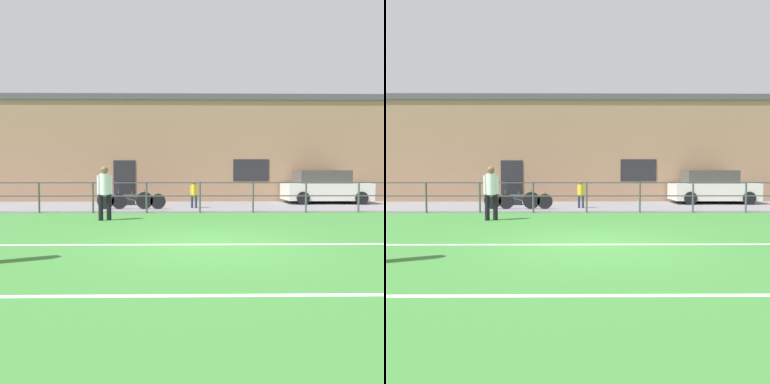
# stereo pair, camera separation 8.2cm
# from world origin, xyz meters

# --- Properties ---
(ground) EXTENTS (60.00, 44.00, 0.04)m
(ground) POSITION_xyz_m (0.00, 0.00, -0.02)
(ground) COLOR #387A33
(field_line_touchline) EXTENTS (36.00, 0.11, 0.00)m
(field_line_touchline) POSITION_xyz_m (0.00, -0.15, 0.00)
(field_line_touchline) COLOR white
(field_line_touchline) RESTS_ON ground
(field_line_hash) EXTENTS (36.00, 0.11, 0.00)m
(field_line_hash) POSITION_xyz_m (0.00, -3.46, 0.00)
(field_line_hash) COLOR white
(field_line_hash) RESTS_ON ground
(pavement_strip) EXTENTS (48.00, 5.00, 0.02)m
(pavement_strip) POSITION_xyz_m (0.00, 8.50, 0.01)
(pavement_strip) COLOR slate
(pavement_strip) RESTS_ON ground
(perimeter_fence) EXTENTS (36.07, 0.07, 1.15)m
(perimeter_fence) POSITION_xyz_m (0.00, 6.00, 0.75)
(perimeter_fence) COLOR #474C51
(perimeter_fence) RESTS_ON ground
(clubhouse_facade) EXTENTS (28.00, 2.56, 5.43)m
(clubhouse_facade) POSITION_xyz_m (-0.00, 12.20, 2.72)
(clubhouse_facade) COLOR #A37A5B
(clubhouse_facade) RESTS_ON ground
(player_winger) EXTENTS (0.46, 0.30, 1.71)m
(player_winger) POSITION_xyz_m (-3.10, 3.86, 0.97)
(player_winger) COLOR black
(player_winger) RESTS_ON ground
(spectator_child) EXTENTS (0.31, 0.20, 1.14)m
(spectator_child) POSITION_xyz_m (-0.19, 7.65, 0.67)
(spectator_child) COLOR #232D4C
(spectator_child) RESTS_ON pavement_strip
(parked_car_red) EXTENTS (3.97, 1.87, 1.58)m
(parked_car_red) POSITION_xyz_m (6.15, 9.94, 0.77)
(parked_car_red) COLOR silver
(parked_car_red) RESTS_ON pavement_strip
(bicycle_parked_0) EXTENTS (2.19, 0.04, 0.72)m
(bicycle_parked_0) POSITION_xyz_m (-2.45, 7.20, 0.35)
(bicycle_parked_0) COLOR black
(bicycle_parked_0) RESTS_ON pavement_strip
(bicycle_parked_1) EXTENTS (2.27, 0.04, 0.78)m
(bicycle_parked_1) POSITION_xyz_m (-3.00, 7.20, 0.38)
(bicycle_parked_1) COLOR black
(bicycle_parked_1) RESTS_ON pavement_strip
(trash_bin_0) EXTENTS (0.66, 0.56, 1.10)m
(trash_bin_0) POSITION_xyz_m (-3.22, 9.21, 0.58)
(trash_bin_0) COLOR black
(trash_bin_0) RESTS_ON pavement_strip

